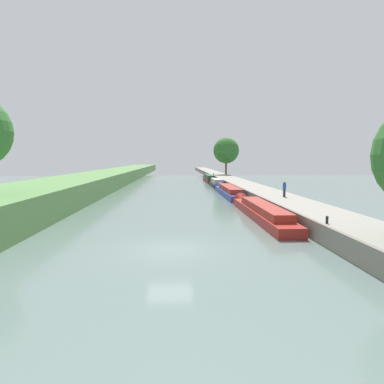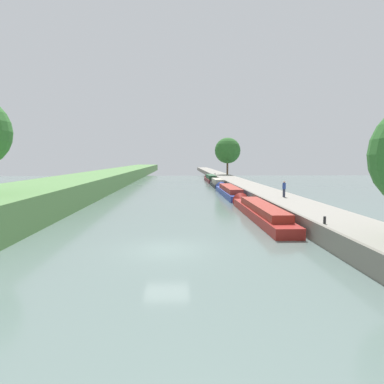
{
  "view_description": "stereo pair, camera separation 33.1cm",
  "coord_description": "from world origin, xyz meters",
  "px_view_note": "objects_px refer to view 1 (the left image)",
  "views": [
    {
      "loc": [
        0.41,
        -17.62,
        5.08
      ],
      "look_at": [
        2.29,
        21.86,
        1.0
      ],
      "focal_mm": 30.13,
      "sensor_mm": 36.0,
      "label": 1
    },
    {
      "loc": [
        0.74,
        -17.64,
        5.08
      ],
      "look_at": [
        2.29,
        21.86,
        1.0
      ],
      "focal_mm": 30.13,
      "sensor_mm": 36.0,
      "label": 2
    }
  ],
  "objects_px": {
    "mooring_bollard_near": "(327,220)",
    "mooring_bollard_far": "(214,174)",
    "narrowboat_maroon": "(209,179)",
    "person_walking": "(284,188)",
    "narrowboat_black": "(216,183)",
    "narrowboat_red": "(259,211)",
    "narrowboat_blue": "(228,191)"
  },
  "relations": [
    {
      "from": "narrowboat_red",
      "to": "narrowboat_maroon",
      "type": "distance_m",
      "value": 44.91
    },
    {
      "from": "narrowboat_blue",
      "to": "narrowboat_red",
      "type": "bearing_deg",
      "value": -89.98
    },
    {
      "from": "person_walking",
      "to": "mooring_bollard_far",
      "type": "distance_m",
      "value": 46.01
    },
    {
      "from": "narrowboat_maroon",
      "to": "person_walking",
      "type": "relative_size",
      "value": 8.03
    },
    {
      "from": "narrowboat_red",
      "to": "mooring_bollard_far",
      "type": "xyz_separation_m",
      "value": [
        1.82,
        50.7,
        0.85
      ]
    },
    {
      "from": "mooring_bollard_near",
      "to": "mooring_bollard_far",
      "type": "height_order",
      "value": "same"
    },
    {
      "from": "mooring_bollard_near",
      "to": "mooring_bollard_far",
      "type": "distance_m",
      "value": 59.59
    },
    {
      "from": "narrowboat_red",
      "to": "mooring_bollard_near",
      "type": "relative_size",
      "value": 36.55
    },
    {
      "from": "narrowboat_maroon",
      "to": "person_walking",
      "type": "bearing_deg",
      "value": -84.74
    },
    {
      "from": "narrowboat_black",
      "to": "mooring_bollard_near",
      "type": "relative_size",
      "value": 22.95
    },
    {
      "from": "narrowboat_maroon",
      "to": "mooring_bollard_near",
      "type": "xyz_separation_m",
      "value": [
        1.72,
        -53.79,
        0.78
      ]
    },
    {
      "from": "narrowboat_red",
      "to": "narrowboat_black",
      "type": "xyz_separation_m",
      "value": [
        0.08,
        31.86,
        0.02
      ]
    },
    {
      "from": "mooring_bollard_near",
      "to": "narrowboat_red",
      "type": "bearing_deg",
      "value": 101.59
    },
    {
      "from": "narrowboat_blue",
      "to": "narrowboat_black",
      "type": "bearing_deg",
      "value": 89.66
    },
    {
      "from": "narrowboat_maroon",
      "to": "mooring_bollard_near",
      "type": "height_order",
      "value": "mooring_bollard_near"
    },
    {
      "from": "person_walking",
      "to": "narrowboat_black",
      "type": "bearing_deg",
      "value": 97.81
    },
    {
      "from": "narrowboat_black",
      "to": "narrowboat_maroon",
      "type": "height_order",
      "value": "narrowboat_maroon"
    },
    {
      "from": "narrowboat_blue",
      "to": "mooring_bollard_near",
      "type": "distance_m",
      "value": 26.09
    },
    {
      "from": "narrowboat_black",
      "to": "narrowboat_blue",
      "type": "bearing_deg",
      "value": -90.34
    },
    {
      "from": "narrowboat_black",
      "to": "person_walking",
      "type": "relative_size",
      "value": 6.22
    },
    {
      "from": "narrowboat_blue",
      "to": "narrowboat_maroon",
      "type": "height_order",
      "value": "narrowboat_maroon"
    },
    {
      "from": "narrowboat_black",
      "to": "mooring_bollard_near",
      "type": "bearing_deg",
      "value": -87.55
    },
    {
      "from": "narrowboat_red",
      "to": "mooring_bollard_far",
      "type": "height_order",
      "value": "mooring_bollard_far"
    },
    {
      "from": "mooring_bollard_far",
      "to": "narrowboat_blue",
      "type": "bearing_deg",
      "value": -93.12
    },
    {
      "from": "narrowboat_blue",
      "to": "person_walking",
      "type": "height_order",
      "value": "person_walking"
    },
    {
      "from": "person_walking",
      "to": "narrowboat_red",
      "type": "bearing_deg",
      "value": -128.74
    },
    {
      "from": "mooring_bollard_near",
      "to": "mooring_bollard_far",
      "type": "bearing_deg",
      "value": 90.0
    },
    {
      "from": "narrowboat_red",
      "to": "mooring_bollard_near",
      "type": "distance_m",
      "value": 9.11
    },
    {
      "from": "narrowboat_red",
      "to": "mooring_bollard_near",
      "type": "bearing_deg",
      "value": -78.41
    },
    {
      "from": "narrowboat_black",
      "to": "mooring_bollard_near",
      "type": "xyz_separation_m",
      "value": [
        1.74,
        -40.74,
        0.83
      ]
    },
    {
      "from": "narrowboat_blue",
      "to": "narrowboat_maroon",
      "type": "relative_size",
      "value": 1.2
    },
    {
      "from": "narrowboat_black",
      "to": "mooring_bollard_far",
      "type": "height_order",
      "value": "mooring_bollard_far"
    }
  ]
}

